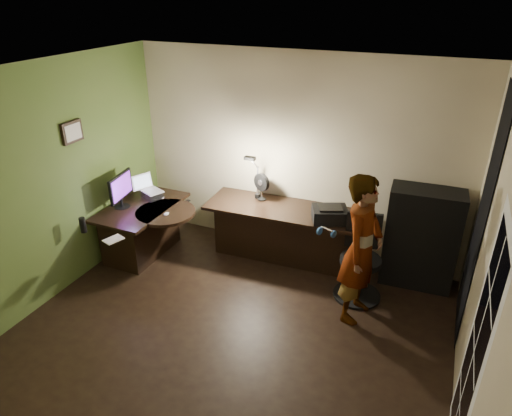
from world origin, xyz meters
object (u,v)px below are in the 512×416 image
at_px(desk_left, 144,230).
at_px(person, 361,250).
at_px(cabinet, 421,238).
at_px(monitor, 121,196).
at_px(office_chair, 361,260).
at_px(desk_right, 283,234).

bearing_deg(desk_left, person, -2.89).
xyz_separation_m(cabinet, monitor, (-3.73, -0.90, 0.26)).
relative_size(monitor, office_chair, 0.51).
xyz_separation_m(desk_left, office_chair, (2.92, 0.19, 0.14)).
xyz_separation_m(desk_right, person, (1.17, -0.78, 0.47)).
relative_size(desk_right, monitor, 3.92).
distance_m(desk_left, cabinet, 3.61).
height_order(monitor, person, person).
bearing_deg(desk_right, office_chair, -24.11).
height_order(cabinet, office_chair, cabinet).
bearing_deg(office_chair, person, -93.31).
distance_m(desk_right, person, 1.49).
distance_m(cabinet, office_chair, 0.85).
relative_size(desk_left, cabinet, 1.00).
distance_m(monitor, office_chair, 3.17).
distance_m(desk_left, desk_right, 1.90).
height_order(desk_left, monitor, monitor).
distance_m(cabinet, monitor, 3.85).
xyz_separation_m(cabinet, office_chair, (-0.60, -0.59, -0.13)).
bearing_deg(desk_right, person, -36.50).
height_order(desk_right, monitor, monitor).
height_order(desk_left, person, person).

